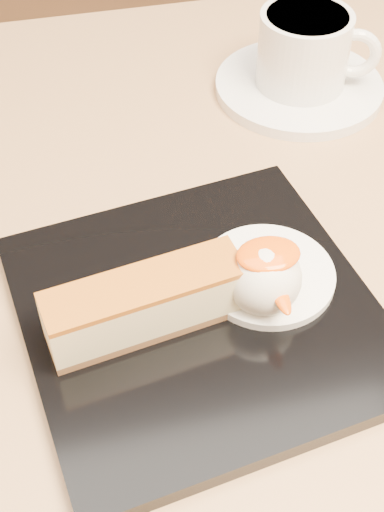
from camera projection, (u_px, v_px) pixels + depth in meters
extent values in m
cube|color=brown|center=(174.00, 318.00, 0.49)|extent=(0.80, 0.80, 0.04)
cube|color=black|center=(199.00, 314.00, 0.46)|extent=(0.25, 0.25, 0.01)
cube|color=brown|center=(147.00, 321.00, 0.45)|extent=(0.13, 0.05, 0.01)
cube|color=beige|center=(145.00, 303.00, 0.43)|extent=(0.13, 0.05, 0.03)
cube|color=#91430F|center=(144.00, 284.00, 0.42)|extent=(0.13, 0.05, 0.00)
cylinder|color=white|center=(267.00, 275.00, 0.47)|extent=(0.09, 0.09, 0.01)
sphere|color=white|center=(264.00, 278.00, 0.44)|extent=(0.05, 0.05, 0.05)
ellipsoid|color=#FF5708|center=(268.00, 254.00, 0.43)|extent=(0.04, 0.03, 0.01)
ellipsoid|color=#2C872F|center=(216.00, 257.00, 0.48)|extent=(0.02, 0.01, 0.00)
ellipsoid|color=#2C872F|center=(226.00, 249.00, 0.48)|extent=(0.02, 0.01, 0.00)
ellipsoid|color=#2C872F|center=(203.00, 251.00, 0.48)|extent=(0.01, 0.02, 0.00)
cylinder|color=white|center=(299.00, 87.00, 0.64)|extent=(0.15, 0.15, 0.01)
cylinder|color=white|center=(303.00, 50.00, 0.61)|extent=(0.08, 0.08, 0.06)
cylinder|color=black|center=(308.00, 17.00, 0.59)|extent=(0.07, 0.07, 0.00)
torus|color=white|center=(355.00, 54.00, 0.61)|extent=(0.05, 0.03, 0.05)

